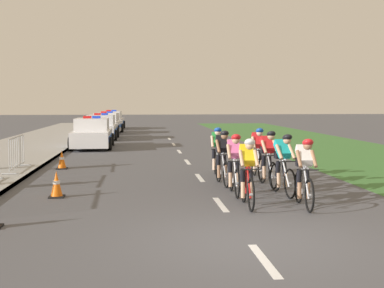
{
  "coord_description": "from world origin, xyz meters",
  "views": [
    {
      "loc": [
        -1.78,
        -8.04,
        2.31
      ],
      "look_at": [
        -0.32,
        6.16,
        1.1
      ],
      "focal_mm": 47.25,
      "sensor_mm": 36.0,
      "label": 1
    }
  ],
  "objects_px": {
    "cyclist_fourth": "(283,163)",
    "cyclist_fifth": "(222,157)",
    "cyclist_second": "(304,172)",
    "cyclist_third": "(234,163)",
    "cyclist_sixth": "(268,157)",
    "traffic_cone_mid": "(57,185)",
    "cyclist_eighth": "(258,152)",
    "traffic_cone_near": "(62,160)",
    "police_car_nearest": "(92,134)",
    "cyclist_seventh": "(217,151)",
    "crowd_barrier_rear": "(17,153)",
    "police_car_furthest": "(112,121)",
    "police_car_third": "(107,124)",
    "cyclist_lead": "(247,171)",
    "police_car_second": "(101,128)"
  },
  "relations": [
    {
      "from": "cyclist_sixth",
      "to": "cyclist_second",
      "type": "bearing_deg",
      "value": -88.29
    },
    {
      "from": "cyclist_seventh",
      "to": "police_car_third",
      "type": "xyz_separation_m",
      "value": [
        -4.71,
        21.38,
        -0.11
      ]
    },
    {
      "from": "cyclist_eighth",
      "to": "police_car_furthest",
      "type": "distance_m",
      "value": 28.24
    },
    {
      "from": "police_car_nearest",
      "to": "crowd_barrier_rear",
      "type": "height_order",
      "value": "police_car_nearest"
    },
    {
      "from": "police_car_third",
      "to": "traffic_cone_mid",
      "type": "height_order",
      "value": "police_car_third"
    },
    {
      "from": "crowd_barrier_rear",
      "to": "cyclist_sixth",
      "type": "bearing_deg",
      "value": -23.54
    },
    {
      "from": "cyclist_sixth",
      "to": "traffic_cone_mid",
      "type": "distance_m",
      "value": 5.59
    },
    {
      "from": "cyclist_second",
      "to": "cyclist_fourth",
      "type": "xyz_separation_m",
      "value": [
        -0.05,
        1.49,
        0.0
      ]
    },
    {
      "from": "cyclist_seventh",
      "to": "cyclist_eighth",
      "type": "relative_size",
      "value": 1.0
    },
    {
      "from": "cyclist_fifth",
      "to": "cyclist_third",
      "type": "bearing_deg",
      "value": -87.84
    },
    {
      "from": "cyclist_eighth",
      "to": "traffic_cone_near",
      "type": "bearing_deg",
      "value": 156.45
    },
    {
      "from": "cyclist_lead",
      "to": "crowd_barrier_rear",
      "type": "relative_size",
      "value": 0.74
    },
    {
      "from": "police_car_second",
      "to": "traffic_cone_near",
      "type": "bearing_deg",
      "value": -91.31
    },
    {
      "from": "traffic_cone_mid",
      "to": "cyclist_second",
      "type": "bearing_deg",
      "value": -17.45
    },
    {
      "from": "cyclist_fifth",
      "to": "police_car_furthest",
      "type": "relative_size",
      "value": 0.39
    },
    {
      "from": "cyclist_third",
      "to": "cyclist_eighth",
      "type": "distance_m",
      "value": 2.88
    },
    {
      "from": "cyclist_seventh",
      "to": "crowd_barrier_rear",
      "type": "bearing_deg",
      "value": 168.25
    },
    {
      "from": "traffic_cone_mid",
      "to": "police_car_nearest",
      "type": "bearing_deg",
      "value": 91.53
    },
    {
      "from": "cyclist_fourth",
      "to": "cyclist_fifth",
      "type": "height_order",
      "value": "same"
    },
    {
      "from": "cyclist_lead",
      "to": "police_car_third",
      "type": "xyz_separation_m",
      "value": [
        -4.68,
        25.92,
        -0.11
      ]
    },
    {
      "from": "cyclist_sixth",
      "to": "traffic_cone_mid",
      "type": "relative_size",
      "value": 2.69
    },
    {
      "from": "cyclist_third",
      "to": "police_car_nearest",
      "type": "relative_size",
      "value": 0.39
    },
    {
      "from": "police_car_nearest",
      "to": "traffic_cone_mid",
      "type": "distance_m",
      "value": 13.02
    },
    {
      "from": "cyclist_second",
      "to": "police_car_furthest",
      "type": "relative_size",
      "value": 0.38
    },
    {
      "from": "cyclist_eighth",
      "to": "police_car_nearest",
      "type": "xyz_separation_m",
      "value": [
        -5.87,
        10.48,
        -0.11
      ]
    },
    {
      "from": "cyclist_sixth",
      "to": "police_car_nearest",
      "type": "height_order",
      "value": "police_car_nearest"
    },
    {
      "from": "cyclist_lead",
      "to": "police_car_furthest",
      "type": "xyz_separation_m",
      "value": [
        -4.68,
        31.7,
        -0.11
      ]
    },
    {
      "from": "traffic_cone_near",
      "to": "cyclist_sixth",
      "type": "bearing_deg",
      "value": -34.1
    },
    {
      "from": "cyclist_sixth",
      "to": "police_car_third",
      "type": "xyz_separation_m",
      "value": [
        -5.81,
        23.29,
        -0.11
      ]
    },
    {
      "from": "cyclist_fourth",
      "to": "police_car_third",
      "type": "distance_m",
      "value": 25.31
    },
    {
      "from": "cyclist_fourth",
      "to": "cyclist_fifth",
      "type": "distance_m",
      "value": 2.06
    },
    {
      "from": "cyclist_third",
      "to": "cyclist_seventh",
      "type": "distance_m",
      "value": 3.07
    },
    {
      "from": "cyclist_lead",
      "to": "traffic_cone_near",
      "type": "xyz_separation_m",
      "value": [
        -4.99,
        6.78,
        -0.48
      ]
    },
    {
      "from": "cyclist_lead",
      "to": "police_car_third",
      "type": "relative_size",
      "value": 0.38
    },
    {
      "from": "cyclist_sixth",
      "to": "traffic_cone_near",
      "type": "relative_size",
      "value": 2.69
    },
    {
      "from": "cyclist_fourth",
      "to": "traffic_cone_near",
      "type": "bearing_deg",
      "value": 138.37
    },
    {
      "from": "cyclist_seventh",
      "to": "police_car_nearest",
      "type": "bearing_deg",
      "value": 115.15
    },
    {
      "from": "cyclist_lead",
      "to": "traffic_cone_near",
      "type": "distance_m",
      "value": 8.43
    },
    {
      "from": "cyclist_second",
      "to": "cyclist_third",
      "type": "relative_size",
      "value": 1.0
    },
    {
      "from": "crowd_barrier_rear",
      "to": "traffic_cone_near",
      "type": "xyz_separation_m",
      "value": [
        1.26,
        0.93,
        -0.34
      ]
    },
    {
      "from": "cyclist_third",
      "to": "police_car_furthest",
      "type": "distance_m",
      "value": 30.59
    },
    {
      "from": "cyclist_second",
      "to": "police_car_nearest",
      "type": "height_order",
      "value": "police_car_nearest"
    },
    {
      "from": "cyclist_third",
      "to": "police_car_third",
      "type": "bearing_deg",
      "value": 100.81
    },
    {
      "from": "cyclist_fourth",
      "to": "cyclist_seventh",
      "type": "xyz_separation_m",
      "value": [
        -1.14,
        3.24,
        0.0
      ]
    },
    {
      "from": "cyclist_lead",
      "to": "traffic_cone_near",
      "type": "relative_size",
      "value": 2.69
    },
    {
      "from": "cyclist_sixth",
      "to": "cyclist_fifth",
      "type": "bearing_deg",
      "value": 165.15
    },
    {
      "from": "cyclist_second",
      "to": "traffic_cone_near",
      "type": "height_order",
      "value": "cyclist_second"
    },
    {
      "from": "police_car_third",
      "to": "cyclist_seventh",
      "type": "bearing_deg",
      "value": -77.59
    },
    {
      "from": "cyclist_eighth",
      "to": "traffic_cone_near",
      "type": "relative_size",
      "value": 2.69
    },
    {
      "from": "cyclist_lead",
      "to": "cyclist_fourth",
      "type": "distance_m",
      "value": 1.75
    }
  ]
}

